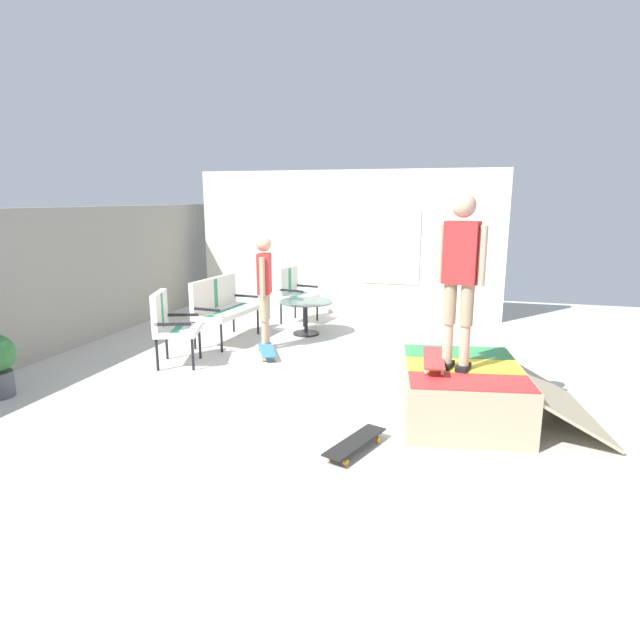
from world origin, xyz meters
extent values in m
cube|color=beige|center=(0.00, 0.00, -0.05)|extent=(12.00, 12.00, 0.10)
cube|color=gray|center=(0.00, 4.00, 1.06)|extent=(9.00, 0.20, 2.12)
cube|color=silver|center=(3.80, 0.50, 1.39)|extent=(0.20, 6.00, 2.78)
cube|color=silver|center=(3.69, -0.40, 1.35)|extent=(0.03, 1.10, 1.40)
cube|color=tan|center=(-1.05, -1.89, 0.28)|extent=(1.70, 1.42, 0.56)
cube|color=red|center=(-1.55, -1.97, 0.56)|extent=(0.67, 1.21, 0.01)
cube|color=yellow|center=(-1.05, -1.89, 0.56)|extent=(0.67, 1.21, 0.01)
cube|color=#338C4C|center=(-0.55, -1.80, 0.56)|extent=(0.67, 1.21, 0.01)
cylinder|color=#B2B2B7|center=(-1.14, -1.32, 0.53)|extent=(1.46, 0.29, 0.05)
cube|color=tan|center=(-0.90, -2.82, 0.25)|extent=(1.60, 1.02, 0.46)
cylinder|color=black|center=(0.50, 1.62, 0.22)|extent=(0.04, 0.04, 0.44)
cylinder|color=black|center=(1.66, 1.52, 0.22)|extent=(0.04, 0.04, 0.44)
cylinder|color=black|center=(0.54, 2.09, 0.22)|extent=(0.04, 0.04, 0.44)
cylinder|color=black|center=(1.70, 1.98, 0.22)|extent=(0.04, 0.04, 0.44)
cube|color=silver|center=(1.10, 1.80, 0.48)|extent=(1.29, 0.66, 0.08)
cube|color=#338C66|center=(1.10, 1.80, 0.52)|extent=(1.21, 0.21, 0.00)
cube|color=silver|center=(1.12, 2.04, 0.77)|extent=(1.25, 0.19, 0.50)
cube|color=#338C66|center=(1.12, 2.04, 0.77)|extent=(0.11, 0.09, 0.46)
cube|color=black|center=(0.50, 1.86, 0.64)|extent=(0.08, 0.47, 0.04)
cube|color=black|center=(1.70, 1.75, 0.64)|extent=(0.08, 0.47, 0.04)
cylinder|color=black|center=(2.40, 0.94, 0.22)|extent=(0.04, 0.04, 0.44)
cylinder|color=black|center=(2.93, 0.84, 0.22)|extent=(0.04, 0.04, 0.44)
cylinder|color=black|center=(2.48, 1.40, 0.22)|extent=(0.04, 0.04, 0.44)
cylinder|color=black|center=(3.01, 1.30, 0.22)|extent=(0.04, 0.04, 0.44)
cube|color=silver|center=(2.71, 1.12, 0.48)|extent=(0.71, 0.65, 0.08)
cube|color=#338C66|center=(2.71, 1.12, 0.52)|extent=(0.59, 0.20, 0.00)
cube|color=silver|center=(2.75, 1.35, 0.77)|extent=(0.62, 0.19, 0.50)
cube|color=#338C66|center=(2.75, 1.35, 0.77)|extent=(0.11, 0.10, 0.46)
cube|color=black|center=(2.42, 1.17, 0.64)|extent=(0.12, 0.47, 0.04)
cube|color=black|center=(2.99, 1.07, 0.64)|extent=(0.12, 0.47, 0.04)
cylinder|color=black|center=(-0.40, 1.60, 0.22)|extent=(0.04, 0.04, 0.44)
cylinder|color=black|center=(0.11, 1.77, 0.22)|extent=(0.04, 0.04, 0.44)
cylinder|color=black|center=(-0.55, 2.05, 0.22)|extent=(0.04, 0.04, 0.44)
cylinder|color=black|center=(-0.03, 2.22, 0.22)|extent=(0.04, 0.04, 0.44)
cube|color=silver|center=(-0.22, 1.91, 0.48)|extent=(0.76, 0.72, 0.08)
cube|color=#338C66|center=(-0.22, 1.91, 0.52)|extent=(0.58, 0.28, 0.00)
cube|color=silver|center=(-0.29, 2.13, 0.77)|extent=(0.61, 0.27, 0.50)
cube|color=#338C66|center=(-0.29, 2.13, 0.77)|extent=(0.12, 0.11, 0.46)
cube|color=black|center=(-0.49, 1.82, 0.64)|extent=(0.19, 0.46, 0.04)
cube|color=black|center=(0.06, 2.00, 0.64)|extent=(0.19, 0.46, 0.04)
cylinder|color=black|center=(1.88, 0.73, 0.28)|extent=(0.06, 0.06, 0.55)
cylinder|color=black|center=(1.88, 0.73, 0.01)|extent=(0.44, 0.44, 0.03)
cylinder|color=#4C6660|center=(1.88, 0.73, 0.56)|extent=(0.90, 0.90, 0.02)
cube|color=silver|center=(0.78, 1.04, 0.03)|extent=(0.16, 0.26, 0.05)
cylinder|color=tan|center=(0.78, 1.04, 0.25)|extent=(0.10, 0.10, 0.40)
cylinder|color=tan|center=(0.78, 1.04, 0.66)|extent=(0.13, 0.13, 0.40)
cube|color=silver|center=(0.94, 1.08, 0.03)|extent=(0.16, 0.26, 0.05)
cylinder|color=tan|center=(0.94, 1.08, 0.25)|extent=(0.10, 0.10, 0.40)
cylinder|color=tan|center=(0.94, 1.08, 0.66)|extent=(0.13, 0.13, 0.40)
cube|color=red|center=(0.86, 1.06, 1.16)|extent=(0.35, 0.25, 0.60)
sphere|color=tan|center=(0.86, 1.06, 1.60)|extent=(0.23, 0.23, 0.23)
cylinder|color=tan|center=(0.66, 1.01, 1.14)|extent=(0.08, 0.08, 0.57)
cylinder|color=tan|center=(1.05, 1.10, 1.14)|extent=(0.08, 0.08, 0.57)
cube|color=black|center=(-1.20, -1.89, 0.60)|extent=(0.26, 0.16, 0.05)
cylinder|color=beige|center=(-1.20, -1.89, 0.82)|extent=(0.10, 0.10, 0.41)
cylinder|color=tan|center=(-1.20, -1.89, 1.23)|extent=(0.13, 0.13, 0.41)
cube|color=black|center=(-1.17, -1.72, 0.60)|extent=(0.26, 0.16, 0.05)
cylinder|color=beige|center=(-1.17, -1.72, 0.82)|extent=(0.10, 0.10, 0.41)
cylinder|color=tan|center=(-1.17, -1.72, 1.23)|extent=(0.13, 0.13, 0.41)
cube|color=red|center=(-1.19, -1.80, 1.74)|extent=(0.25, 0.35, 0.60)
sphere|color=beige|center=(-1.19, -1.80, 2.19)|extent=(0.23, 0.23, 0.23)
cylinder|color=beige|center=(-1.23, -2.00, 1.72)|extent=(0.08, 0.08, 0.57)
cylinder|color=beige|center=(-1.14, -1.61, 1.72)|extent=(0.08, 0.08, 0.57)
cube|color=#3372B2|center=(0.50, 0.90, 0.09)|extent=(0.80, 0.54, 0.02)
cylinder|color=gold|center=(0.79, 0.96, 0.03)|extent=(0.06, 0.05, 0.06)
cylinder|color=gold|center=(0.71, 1.10, 0.03)|extent=(0.06, 0.05, 0.06)
cylinder|color=gold|center=(0.29, 0.70, 0.03)|extent=(0.06, 0.05, 0.06)
cylinder|color=gold|center=(0.21, 0.84, 0.03)|extent=(0.06, 0.05, 0.06)
cube|color=black|center=(-2.12, -0.99, 0.09)|extent=(0.82, 0.46, 0.02)
cylinder|color=gold|center=(-1.88, -1.16, 0.03)|extent=(0.06, 0.05, 0.06)
cylinder|color=gold|center=(-1.83, -1.00, 0.03)|extent=(0.06, 0.05, 0.06)
cylinder|color=gold|center=(-2.41, -0.97, 0.03)|extent=(0.06, 0.05, 0.06)
cylinder|color=gold|center=(-2.36, -0.82, 0.03)|extent=(0.06, 0.05, 0.06)
cube|color=#B23838|center=(-1.17, -1.59, 0.66)|extent=(0.82, 0.28, 0.01)
cylinder|color=silver|center=(-0.89, -1.64, 0.60)|extent=(0.06, 0.04, 0.06)
cylinder|color=silver|center=(-0.90, -1.48, 0.60)|extent=(0.06, 0.04, 0.06)
cylinder|color=silver|center=(-1.44, -1.70, 0.60)|extent=(0.06, 0.04, 0.06)
cylinder|color=silver|center=(-1.46, -1.54, 0.60)|extent=(0.06, 0.04, 0.06)
camera|label=1|loc=(-6.55, -1.91, 2.25)|focal=30.19mm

